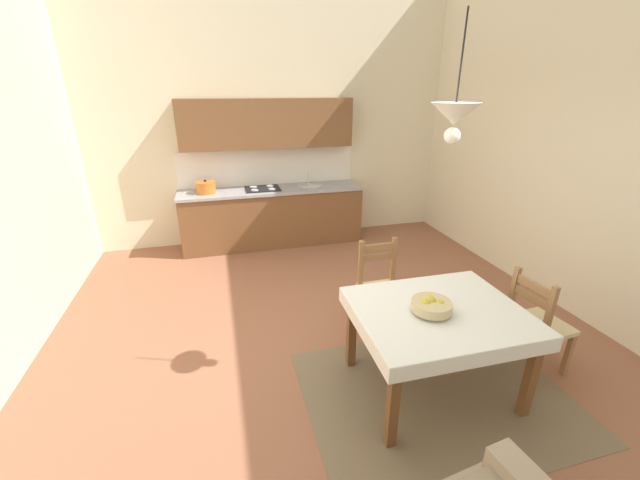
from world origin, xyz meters
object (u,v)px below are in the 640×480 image
object	(u,v)px
fruit_bowl	(431,306)
pendant_lamp	(455,115)
dining_chair_window_side	(537,325)
kitchen_cabinetry	(271,191)
dining_table	(437,323)
dining_chair_kitchen_side	(381,289)

from	to	relation	value
fruit_bowl	pendant_lamp	bearing A→B (deg)	57.65
dining_chair_window_side	fruit_bowl	xyz separation A→B (m)	(-1.07, -0.01, 0.37)
kitchen_cabinetry	dining_table	size ratio (longest dim) A/B	2.14
fruit_bowl	pendant_lamp	xyz separation A→B (m)	(0.08, 0.13, 1.35)
pendant_lamp	dining_chair_kitchen_side	bearing A→B (deg)	93.31
pendant_lamp	kitchen_cabinetry	bearing A→B (deg)	102.50
dining_chair_kitchen_side	pendant_lamp	xyz separation A→B (m)	(0.05, -0.82, 1.72)
pendant_lamp	dining_table	bearing A→B (deg)	-86.36
dining_chair_window_side	dining_chair_kitchen_side	distance (m)	1.39
dining_chair_kitchen_side	pendant_lamp	bearing A→B (deg)	-86.69
kitchen_cabinetry	dining_chair_window_side	distance (m)	3.99
dining_table	pendant_lamp	size ratio (longest dim) A/B	1.62
kitchen_cabinetry	dining_table	xyz separation A→B (m)	(0.77, -3.56, -0.23)
fruit_bowl	dining_chair_window_side	bearing A→B (deg)	0.63
dining_table	dining_chair_window_side	size ratio (longest dim) A/B	1.40
dining_chair_kitchen_side	kitchen_cabinetry	bearing A→B (deg)	105.25
fruit_bowl	dining_table	bearing A→B (deg)	12.74
dining_chair_window_side	fruit_bowl	world-z (taller)	dining_chair_window_side
kitchen_cabinetry	fruit_bowl	size ratio (longest dim) A/B	9.31
dining_table	dining_chair_kitchen_side	world-z (taller)	dining_chair_kitchen_side
dining_chair_window_side	fruit_bowl	distance (m)	1.13
dining_chair_window_side	pendant_lamp	distance (m)	1.99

